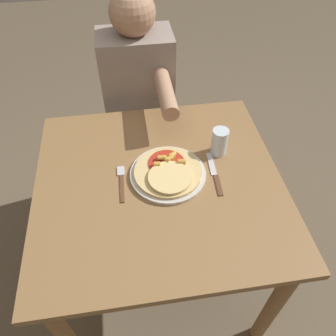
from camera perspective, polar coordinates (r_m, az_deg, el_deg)
The scene contains 8 objects.
ground_plane at distance 1.88m, azimuth -1.08°, elevation -17.41°, with size 8.00×8.00×0.00m, color brown.
dining_table at distance 1.34m, azimuth -1.46°, elevation -5.82°, with size 0.93×0.89×0.76m.
plate at distance 1.25m, azimuth 0.00°, elevation -1.02°, with size 0.29×0.29×0.01m.
pizza at distance 1.23m, azimuth 0.06°, elevation -0.60°, with size 0.26×0.26×0.04m.
fork at distance 1.24m, azimuth -8.10°, elevation -2.28°, with size 0.03×0.18×0.00m.
knife at distance 1.27m, azimuth 8.14°, elevation -1.05°, with size 0.03×0.22×0.00m.
drinking_glass at distance 1.31m, azimuth 8.94°, elevation 4.51°, with size 0.06×0.06×0.12m.
person_diner at distance 1.73m, azimuth -5.03°, elevation 12.41°, with size 0.35×0.52×1.23m.
Camera 1 is at (-0.09, -0.79, 1.70)m, focal length 35.00 mm.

